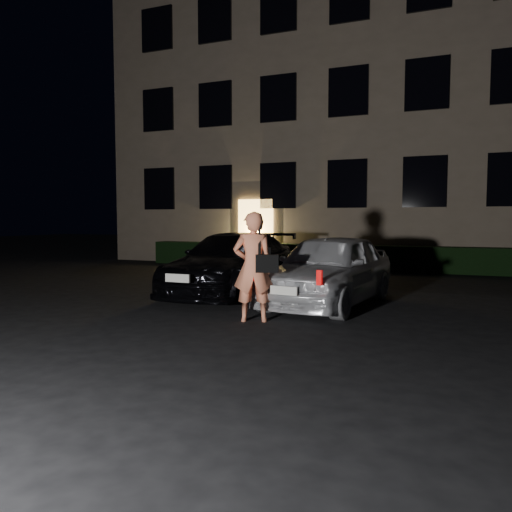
% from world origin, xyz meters
% --- Properties ---
extents(ground, '(80.00, 80.00, 0.00)m').
position_xyz_m(ground, '(0.00, 0.00, 0.00)').
color(ground, black).
rests_on(ground, ground).
extents(building, '(20.00, 8.11, 12.00)m').
position_xyz_m(building, '(-0.00, 14.99, 6.00)').
color(building, '#726351').
rests_on(building, ground).
extents(hedge, '(15.00, 0.70, 0.85)m').
position_xyz_m(hedge, '(0.00, 10.50, 0.42)').
color(hedge, black).
rests_on(hedge, ground).
extents(sedan, '(2.13, 4.99, 1.41)m').
position_xyz_m(sedan, '(-1.26, 4.00, 0.71)').
color(sedan, black).
rests_on(sedan, ground).
extents(hatch, '(2.23, 4.47, 1.46)m').
position_xyz_m(hatch, '(1.29, 3.16, 0.73)').
color(hatch, silver).
rests_on(hatch, ground).
extents(man, '(0.87, 0.67, 1.87)m').
position_xyz_m(man, '(0.50, 1.05, 0.94)').
color(man, '#F98960').
rests_on(man, ground).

